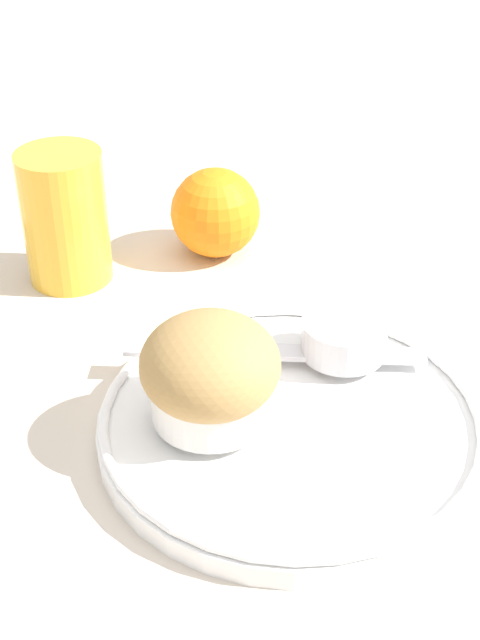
% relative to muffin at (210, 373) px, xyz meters
% --- Properties ---
extents(ground_plane, '(3.00, 3.00, 0.00)m').
position_rel_muffin_xyz_m(ground_plane, '(0.05, 0.02, -0.05)').
color(ground_plane, beige).
extents(plate, '(0.23, 0.23, 0.02)m').
position_rel_muffin_xyz_m(plate, '(0.05, -0.01, -0.04)').
color(plate, white).
rests_on(plate, ground_plane).
extents(muffin, '(0.08, 0.08, 0.06)m').
position_rel_muffin_xyz_m(muffin, '(0.00, 0.00, 0.00)').
color(muffin, silver).
rests_on(muffin, plate).
extents(cream_ramekin, '(0.06, 0.06, 0.02)m').
position_rel_muffin_xyz_m(cream_ramekin, '(0.10, 0.03, -0.02)').
color(cream_ramekin, silver).
rests_on(cream_ramekin, plate).
extents(berry_pair, '(0.03, 0.01, 0.01)m').
position_rel_muffin_xyz_m(berry_pair, '(0.01, 0.04, -0.02)').
color(berry_pair, '#B7192D').
rests_on(berry_pair, plate).
extents(butter_knife, '(0.18, 0.09, 0.00)m').
position_rel_muffin_xyz_m(butter_knife, '(0.06, 0.04, -0.03)').
color(butter_knife, silver).
rests_on(butter_knife, plate).
extents(orange_fruit, '(0.07, 0.07, 0.07)m').
position_rel_muffin_xyz_m(orange_fruit, '(0.08, 0.21, -0.01)').
color(orange_fruit, orange).
rests_on(orange_fruit, ground_plane).
extents(juice_glass, '(0.06, 0.06, 0.10)m').
position_rel_muffin_xyz_m(juice_glass, '(-0.04, 0.22, 0.00)').
color(juice_glass, gold).
rests_on(juice_glass, ground_plane).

